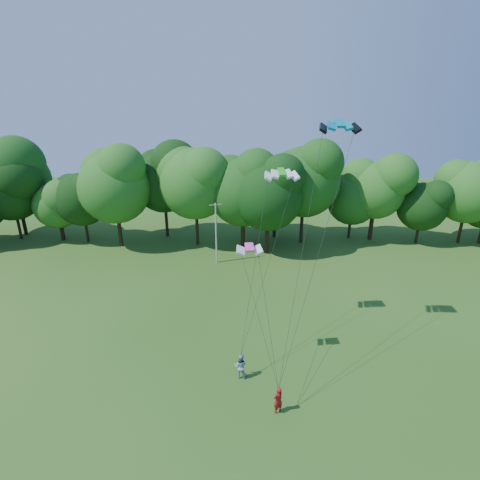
{
  "coord_description": "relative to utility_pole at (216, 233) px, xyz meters",
  "views": [
    {
      "loc": [
        -1.05,
        -10.88,
        18.35
      ],
      "look_at": [
        -1.48,
        13.0,
        9.23
      ],
      "focal_mm": 28.0,
      "sensor_mm": 36.0,
      "label": 1
    }
  ],
  "objects": [
    {
      "name": "utility_pole",
      "position": [
        0.0,
        0.0,
        0.0
      ],
      "size": [
        1.4,
        0.55,
        7.26
      ],
      "rotation": [
        0.0,
        0.0,
        0.33
      ],
      "color": "#AAABA2",
      "rests_on": "ground"
    },
    {
      "name": "kite_flyer_left",
      "position": [
        5.52,
        -22.56,
        -2.83
      ],
      "size": [
        0.81,
        0.76,
        1.85
      ],
      "primitive_type": "imported",
      "rotation": [
        0.0,
        0.0,
        3.76
      ],
      "color": "maroon",
      "rests_on": "ground"
    },
    {
      "name": "kite_flyer_right",
      "position": [
        3.16,
        -19.47,
        -2.82
      ],
      "size": [
        1.02,
        0.86,
        1.88
      ],
      "primitive_type": "imported",
      "rotation": [
        0.0,
        0.0,
        2.97
      ],
      "color": "#8CA9C2",
      "rests_on": "ground"
    },
    {
      "name": "kite_teal",
      "position": [
        9.69,
        -14.34,
        12.98
      ],
      "size": [
        2.65,
        1.19,
        0.55
      ],
      "rotation": [
        0.0,
        0.0,
        -0.0
      ],
      "color": "#05799A",
      "rests_on": "ground"
    },
    {
      "name": "kite_green",
      "position": [
        6.1,
        -12.65,
        9.39
      ],
      "size": [
        2.63,
        1.4,
        0.52
      ],
      "rotation": [
        0.0,
        0.0,
        0.11
      ],
      "color": "green",
      "rests_on": "ground"
    },
    {
      "name": "kite_pink",
      "position": [
        3.71,
        -17.56,
        5.29
      ],
      "size": [
        1.84,
        1.06,
        0.37
      ],
      "rotation": [
        0.0,
        0.0,
        0.13
      ],
      "color": "#FE46B9",
      "rests_on": "ground"
    },
    {
      "name": "tree_back_west",
      "position": [
        -28.08,
        9.24,
        5.53
      ],
      "size": [
        10.23,
        10.23,
        14.87
      ],
      "color": "black",
      "rests_on": "ground"
    },
    {
      "name": "tree_back_center",
      "position": [
        6.09,
        3.26,
        4.67
      ],
      "size": [
        9.28,
        9.28,
        13.5
      ],
      "color": "#2F2312",
      "rests_on": "ground"
    }
  ]
}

